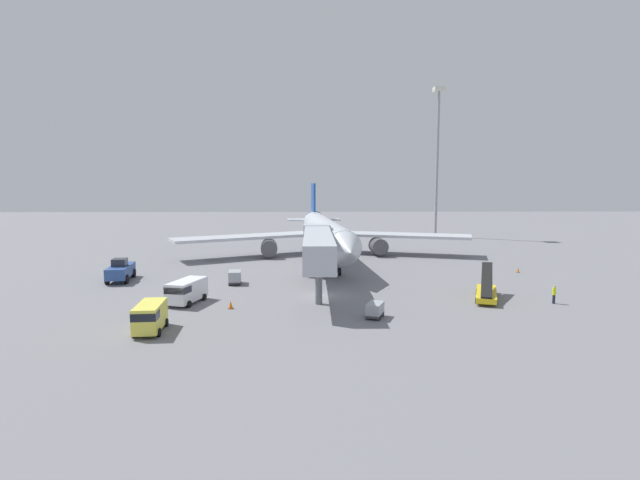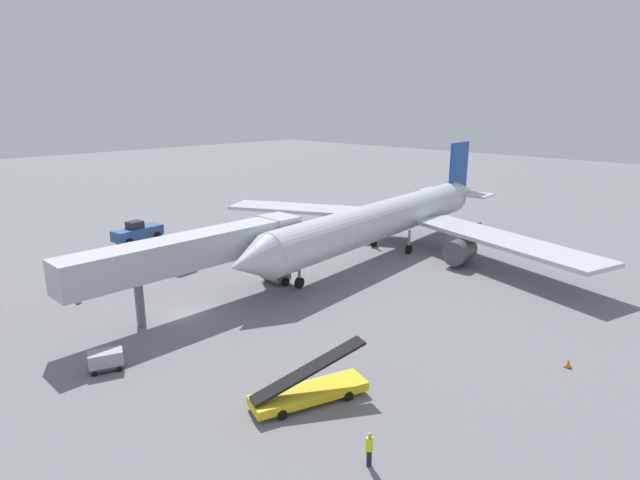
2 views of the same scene
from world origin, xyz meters
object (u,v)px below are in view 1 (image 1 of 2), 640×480
object	(u,v)px
apron_light_mast	(438,138)
baggage_cart_mid_right	(235,277)
service_van_near_left	(186,291)
belt_loader_truck	(486,292)
jet_bridge	(318,246)
service_van_far_left	(150,316)
baggage_cart_mid_left	(375,309)
safety_cone_alpha	(518,270)
airplane_at_gate	(324,232)
safety_cone_bravo	(231,305)
pushback_tug	(121,270)
ground_crew_worker_foreground	(554,294)

from	to	relation	value
apron_light_mast	baggage_cart_mid_right	bearing A→B (deg)	-125.68
service_van_near_left	apron_light_mast	size ratio (longest dim) A/B	0.16
belt_loader_truck	jet_bridge	bearing A→B (deg)	165.28
jet_bridge	service_van_near_left	world-z (taller)	jet_bridge
service_van_far_left	baggage_cart_mid_left	size ratio (longest dim) A/B	1.87
belt_loader_truck	safety_cone_alpha	bearing A→B (deg)	57.31
airplane_at_gate	service_van_near_left	bearing A→B (deg)	-115.52
airplane_at_gate	safety_cone_bravo	world-z (taller)	airplane_at_gate
pushback_tug	apron_light_mast	bearing A→B (deg)	43.81
ground_crew_worker_foreground	belt_loader_truck	bearing A→B (deg)	162.61
safety_cone_bravo	apron_light_mast	world-z (taller)	apron_light_mast
pushback_tug	belt_loader_truck	bearing A→B (deg)	-13.96
baggage_cart_mid_left	safety_cone_alpha	distance (m)	31.06
airplane_at_gate	safety_cone_alpha	distance (m)	29.61
service_van_far_left	safety_cone_alpha	xyz separation A→B (m)	(40.80, 25.78, -1.00)
jet_bridge	safety_cone_bravo	world-z (taller)	jet_bridge
jet_bridge	ground_crew_worker_foreground	xyz separation A→B (m)	(23.50, -6.48, -3.99)
baggage_cart_mid_left	service_van_far_left	bearing A→B (deg)	-168.09
baggage_cart_mid_right	ground_crew_worker_foreground	xyz separation A→B (m)	(33.35, -10.05, 0.12)
jet_bridge	safety_cone_bravo	size ratio (longest dim) A/B	29.18
safety_cone_alpha	apron_light_mast	xyz separation A→B (m)	(-0.04, 44.42, 21.48)
ground_crew_worker_foreground	apron_light_mast	distance (m)	64.91
belt_loader_truck	safety_cone_bravo	xyz separation A→B (m)	(-25.85, -3.37, -0.40)
belt_loader_truck	safety_cone_bravo	size ratio (longest dim) A/B	9.62
safety_cone_alpha	airplane_at_gate	bearing A→B (deg)	150.95
belt_loader_truck	service_van_near_left	world-z (taller)	belt_loader_truck
service_van_far_left	baggage_cart_mid_right	size ratio (longest dim) A/B	1.83
belt_loader_truck	pushback_tug	bearing A→B (deg)	166.04
baggage_cart_mid_right	safety_cone_bravo	bearing A→B (deg)	-83.12
service_van_near_left	baggage_cart_mid_left	size ratio (longest dim) A/B	2.18
pushback_tug	belt_loader_truck	distance (m)	42.87
pushback_tug	service_van_far_left	distance (m)	23.52
apron_light_mast	jet_bridge	bearing A→B (deg)	-116.20
airplane_at_gate	safety_cone_bravo	distance (m)	34.33
baggage_cart_mid_right	apron_light_mast	size ratio (longest dim) A/B	0.08
jet_bridge	apron_light_mast	size ratio (longest dim) A/B	0.69
airplane_at_gate	ground_crew_worker_foreground	world-z (taller)	airplane_at_gate
airplane_at_gate	baggage_cart_mid_left	distance (m)	36.43
jet_bridge	safety_cone_bravo	bearing A→B (deg)	-136.79
baggage_cart_mid_left	safety_cone_bravo	world-z (taller)	baggage_cart_mid_left
service_van_far_left	safety_cone_bravo	size ratio (longest dim) A/B	5.96
service_van_far_left	safety_cone_bravo	world-z (taller)	service_van_far_left
baggage_cart_mid_right	apron_light_mast	distance (m)	66.57
baggage_cart_mid_right	ground_crew_worker_foreground	bearing A→B (deg)	-16.77
service_van_far_left	service_van_near_left	bearing A→B (deg)	86.87
jet_bridge	baggage_cart_mid_left	size ratio (longest dim) A/B	9.14
ground_crew_worker_foreground	safety_cone_bravo	world-z (taller)	ground_crew_worker_foreground
airplane_at_gate	baggage_cart_mid_left	size ratio (longest dim) A/B	19.99
pushback_tug	apron_light_mast	distance (m)	73.87
jet_bridge	belt_loader_truck	world-z (taller)	jet_bridge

